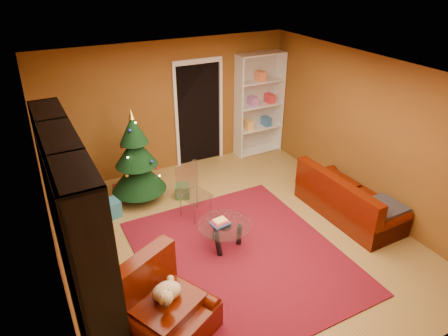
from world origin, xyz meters
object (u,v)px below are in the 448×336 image
christmas_tree (136,158)px  gift_box_red (119,190)px  gift_box_teal (110,209)px  armchair (168,308)px  dog (167,291)px  gift_box_green (182,191)px  coffee_table (224,235)px  white_bookshelf (259,105)px  sofa (350,194)px  acrylic_chair (195,195)px  media_unit (73,215)px  rug (241,256)px

christmas_tree → gift_box_red: 0.86m
gift_box_teal → armchair: (0.08, -2.72, 0.24)m
armchair → dog: 0.20m
gift_box_green → gift_box_red: bearing=149.5°
dog → coffee_table: bearing=12.2°
white_bookshelf → sofa: white_bookshelf is taller
armchair → sofa: bearing=-12.8°
gift_box_teal → acrylic_chair: (1.29, -0.68, 0.28)m
media_unit → coffee_table: size_ratio=3.50×
christmas_tree → armchair: bearing=-100.0°
coffee_table → gift_box_red: bearing=115.6°
christmas_tree → armchair: christmas_tree is taller
christmas_tree → gift_box_red: christmas_tree is taller
christmas_tree → dog: size_ratio=4.31×
white_bookshelf → acrylic_chair: white_bookshelf is taller
gift_box_green → dog: (-1.22, -2.67, 0.45)m
sofa → coffee_table: sofa is taller
white_bookshelf → dog: (-3.48, -3.75, -0.53)m
gift_box_teal → armchair: size_ratio=0.30×
coffee_table → armchair: bearing=-139.0°
gift_box_red → acrylic_chair: acrylic_chair is taller
gift_box_red → acrylic_chair: (0.99, -1.31, 0.33)m
gift_box_teal → sofa: 4.07m
sofa → dog: bearing=102.3°
gift_box_red → dog: dog is taller
gift_box_red → armchair: bearing=-93.8°
gift_box_green → acrylic_chair: 0.77m
gift_box_teal → gift_box_red: bearing=64.7°
coffee_table → christmas_tree: bearing=111.4°
white_bookshelf → gift_box_red: bearing=-172.8°
acrylic_chair → gift_box_teal: bearing=135.1°
gift_box_green → white_bookshelf: (2.25, 1.07, 0.98)m
gift_box_red → armchair: 3.37m
rug → sofa: 2.20m
rug → christmas_tree: christmas_tree is taller
rug → christmas_tree: bearing=111.3°
christmas_tree → gift_box_green: bearing=-22.7°
dog → sofa: (3.55, 0.86, -0.17)m
armchair → sofa: (3.57, 0.93, 0.01)m
gift_box_red → gift_box_green: bearing=-30.5°
gift_box_teal → gift_box_red: (0.30, 0.63, -0.05)m
christmas_tree → gift_box_red: (-0.31, 0.31, -0.74)m
dog → rug: bearing=0.6°
christmas_tree → sofa: 3.72m
christmas_tree → armchair: size_ratio=1.74×
media_unit → white_bookshelf: 4.92m
rug → dog: 1.67m
gift_box_teal → armchair: 2.73m
media_unit → coffee_table: (2.01, -0.18, -0.88)m
christmas_tree → coffee_table: size_ratio=2.12×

